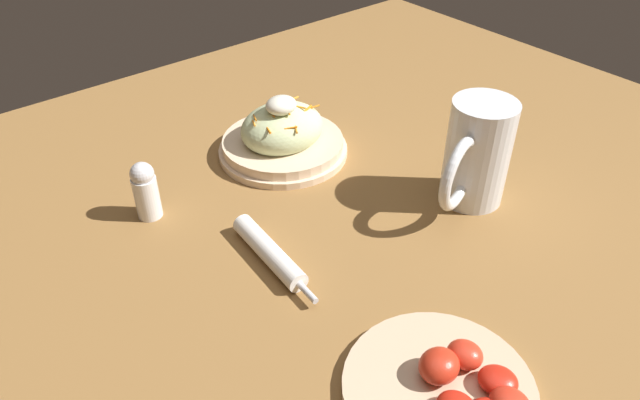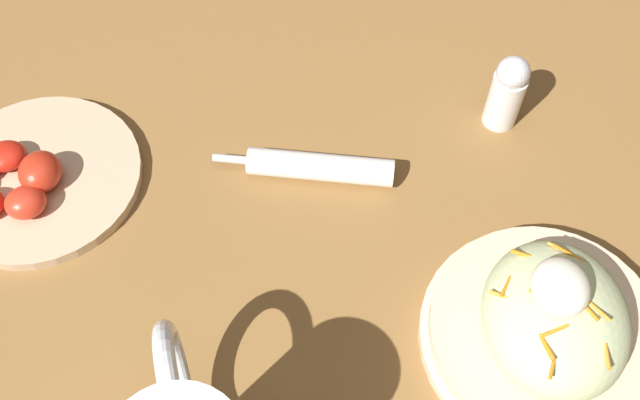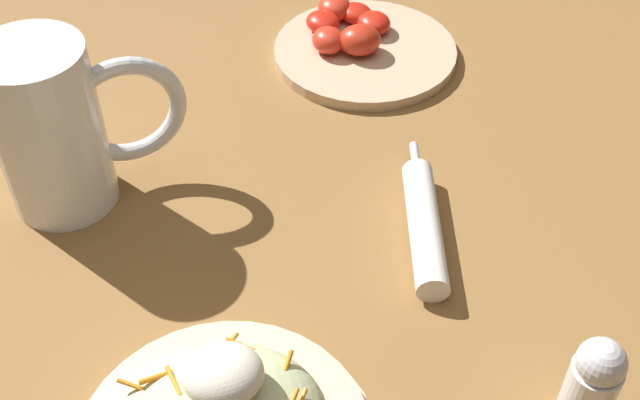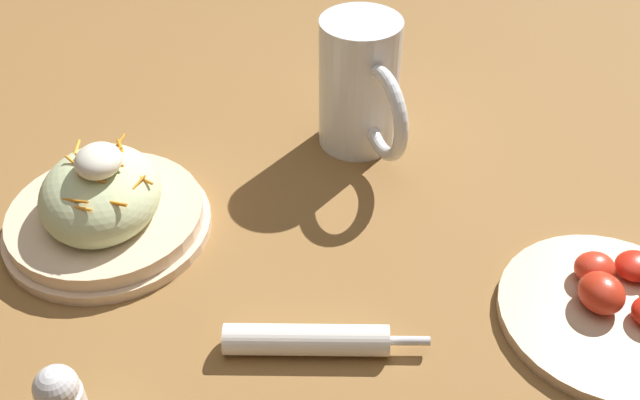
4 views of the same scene
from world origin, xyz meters
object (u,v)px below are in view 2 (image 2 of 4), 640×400
napkin_roll (318,167)px  salad_plate (550,325)px  salt_shaker (507,91)px  tomato_plate (28,179)px

napkin_roll → salad_plate: bearing=49.6°
salad_plate → napkin_roll: size_ratio=1.18×
salt_shaker → salad_plate: bearing=2.8°
tomato_plate → salt_shaker: 0.49m
napkin_roll → tomato_plate: tomato_plate is taller
salad_plate → salt_shaker: bearing=-177.2°
napkin_roll → salt_shaker: 0.21m
salad_plate → tomato_plate: 0.51m
salad_plate → napkin_roll: bearing=-130.4°
napkin_roll → tomato_plate: bearing=-85.4°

